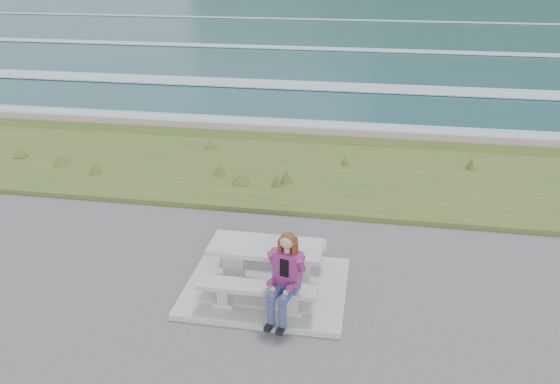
{
  "coord_description": "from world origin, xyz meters",
  "views": [
    {
      "loc": [
        1.51,
        -7.39,
        5.16
      ],
      "look_at": [
        0.02,
        1.2,
        1.24
      ],
      "focal_mm": 35.0,
      "sensor_mm": 36.0,
      "label": 1
    }
  ],
  "objects": [
    {
      "name": "bench_seaward",
      "position": [
        0.0,
        0.7,
        0.45
      ],
      "size": [
        1.8,
        0.35,
        0.45
      ],
      "color": "gray",
      "rests_on": "concrete_slab"
    },
    {
      "name": "bench_landward",
      "position": [
        0.0,
        -0.7,
        0.45
      ],
      "size": [
        1.8,
        0.35,
        0.45
      ],
      "color": "gray",
      "rests_on": "concrete_slab"
    },
    {
      "name": "grass_verge",
      "position": [
        0.0,
        5.0,
        0.0
      ],
      "size": [
        160.0,
        4.5,
        0.22
      ],
      "primitive_type": "cube",
      "color": "#335520",
      "rests_on": "ground"
    },
    {
      "name": "shore_drop",
      "position": [
        0.0,
        7.9,
        0.0
      ],
      "size": [
        160.0,
        0.8,
        2.2
      ],
      "primitive_type": "cube",
      "color": "brown",
      "rests_on": "ground"
    },
    {
      "name": "concrete_slab",
      "position": [
        0.0,
        0.0,
        0.05
      ],
      "size": [
        2.6,
        2.1,
        0.1
      ],
      "primitive_type": "cube",
      "color": "gray",
      "rests_on": "ground"
    },
    {
      "name": "ocean",
      "position": [
        0.0,
        25.09,
        -1.74
      ],
      "size": [
        1600.0,
        1600.0,
        0.09
      ],
      "color": "#1F4D58",
      "rests_on": "ground"
    },
    {
      "name": "seated_woman",
      "position": [
        0.42,
        -0.83,
        0.61
      ],
      "size": [
        0.52,
        0.74,
        1.37
      ],
      "rotation": [
        0.0,
        0.0,
        -0.24
      ],
      "color": "navy",
      "rests_on": "concrete_slab"
    },
    {
      "name": "picnic_table",
      "position": [
        0.0,
        0.0,
        0.68
      ],
      "size": [
        1.8,
        0.75,
        0.75
      ],
      "color": "gray",
      "rests_on": "concrete_slab"
    }
  ]
}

